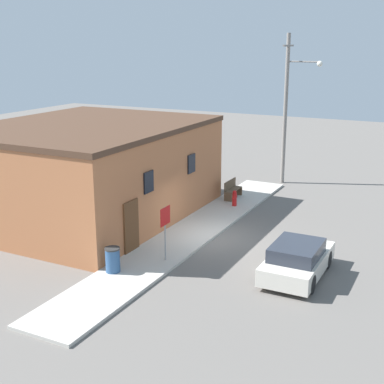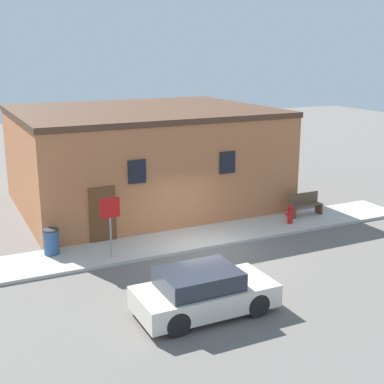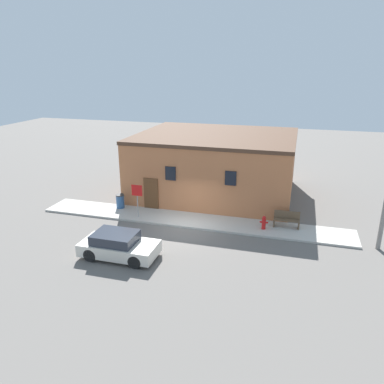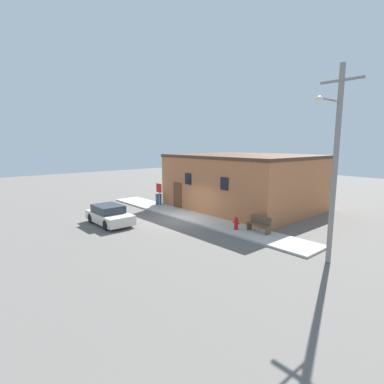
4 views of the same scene
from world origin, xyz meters
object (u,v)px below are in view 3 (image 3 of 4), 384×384
object	(u,v)px
stop_sign	(137,195)
parked_car	(118,245)
fire_hydrant	(264,223)
bench	(287,220)
trash_bin	(120,201)

from	to	relation	value
stop_sign	parked_car	bearing A→B (deg)	-77.33
fire_hydrant	parked_car	xyz separation A→B (m)	(-6.72, -5.23, 0.11)
bench	parked_car	bearing A→B (deg)	-143.60
fire_hydrant	parked_car	world-z (taller)	parked_car
stop_sign	fire_hydrant	bearing A→B (deg)	2.76
stop_sign	trash_bin	bearing A→B (deg)	146.77
bench	parked_car	distance (m)	9.92
bench	fire_hydrant	bearing A→B (deg)	-152.45
stop_sign	trash_bin	world-z (taller)	stop_sign
bench	parked_car	size ratio (longest dim) A/B	0.39
trash_bin	bench	bearing A→B (deg)	-0.78
fire_hydrant	stop_sign	size ratio (longest dim) A/B	0.38
stop_sign	trash_bin	size ratio (longest dim) A/B	2.30
bench	parked_car	xyz separation A→B (m)	(-7.99, -5.89, 0.05)
fire_hydrant	bench	world-z (taller)	bench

